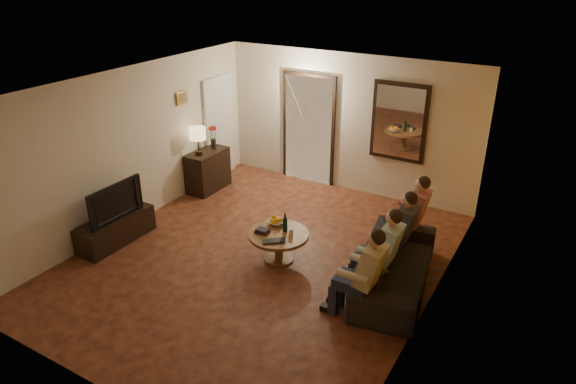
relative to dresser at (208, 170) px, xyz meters
The scene contains 33 objects.
floor 2.79m from the dresser, 35.48° to the right, with size 5.00×6.00×0.01m, color #3A180F.
ceiling 3.54m from the dresser, 35.48° to the right, with size 5.00×6.00×0.01m, color white.
back_wall 2.80m from the dresser, 31.83° to the left, with size 5.00×0.02×2.60m, color beige.
front_wall 5.20m from the dresser, 63.95° to the right, with size 5.00×0.02×2.60m, color beige.
left_wall 1.86m from the dresser, 98.86° to the right, with size 0.02×6.00×2.60m, color beige.
right_wall 5.10m from the dresser, 18.65° to the right, with size 0.02×6.00×2.60m, color beige.
orange_accent 5.09m from the dresser, 18.69° to the right, with size 0.01×6.00×2.60m, color #C27421.
kitchen_doorway 2.11m from the dresser, 43.51° to the left, with size 1.00×0.06×2.10m, color #FFE0A5.
door_trim 2.10m from the dresser, 43.30° to the left, with size 1.12×0.04×2.22m, color black.
fridge_glimpse 2.25m from the dresser, 39.10° to the left, with size 0.45×0.03×1.70m, color silver.
mirror_frame 3.69m from the dresser, 22.66° to the left, with size 1.00×0.05×1.40m, color black.
mirror_glass 3.68m from the dresser, 22.20° to the left, with size 0.86×0.02×1.26m, color white.
white_door 0.96m from the dresser, 106.78° to the left, with size 0.06×0.85×2.04m, color white.
framed_art 1.51m from the dresser, 125.94° to the right, with size 0.03×0.28×0.24m, color #B28C33.
art_canvas 1.51m from the dresser, 124.04° to the right, with size 0.01×0.22×0.18m, color brown.
dresser is the anchor object (origin of this frame).
table_lamp 0.69m from the dresser, 90.00° to the right, with size 0.30×0.30×0.54m, color beige, non-canonical shape.
flower_vase 0.65m from the dresser, 90.00° to the left, with size 0.14×0.14×0.44m, color red, non-canonical shape.
tv_stand 2.35m from the dresser, 90.00° to the right, with size 0.45×1.29×0.43m, color black.
tv 2.37m from the dresser, 90.00° to the right, with size 0.13×1.01×0.58m, color black.
sofa 4.40m from the dresser, 16.43° to the right, with size 0.84×2.16×0.63m, color black.
person_a 4.65m from the dresser, 27.49° to the right, with size 0.60×0.40×1.20m, color tan, non-canonical shape.
person_b 4.41m from the dresser, 20.54° to the right, with size 0.60×0.40×1.20m, color tan, non-canonical shape.
person_c 4.23m from the dresser, 12.91° to the right, with size 0.60×0.40×1.20m, color tan, non-canonical shape.
person_d 4.14m from the dresser, ahead, with size 0.60×0.40×1.20m, color tan, non-canonical shape.
dog 4.22m from the dresser, 22.59° to the right, with size 0.56×0.24×0.56m, color #997B46, non-canonical shape.
coffee_table 2.93m from the dresser, 30.90° to the right, with size 0.90×0.90×0.45m, color brown.
bowl 2.66m from the dresser, 28.83° to the right, with size 0.26×0.26×0.06m, color white.
oranges 2.66m from the dresser, 28.83° to the right, with size 0.20×0.20×0.08m, color orange, non-canonical shape.
wine_bottle 2.92m from the dresser, 28.71° to the right, with size 0.07×0.07×0.31m, color black, non-canonical shape.
wine_glass 3.05m from the dresser, 28.36° to the right, with size 0.06×0.06×0.10m, color silver.
book_stack 2.79m from the dresser, 34.99° to the right, with size 0.20×0.15×0.07m, color black, non-canonical shape.
laptop 3.16m from the dresser, 34.34° to the right, with size 0.33×0.21×0.03m, color black.
Camera 1 is at (3.69, -5.50, 4.17)m, focal length 32.00 mm.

